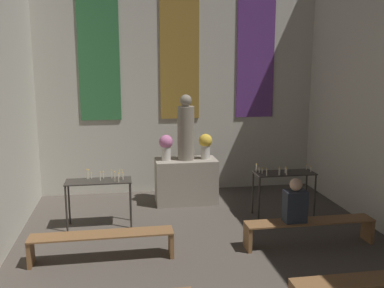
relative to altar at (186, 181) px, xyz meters
The scene contains 11 objects.
wall_back 2.48m from the altar, 90.00° to the left, with size 6.66×0.16×5.43m.
altar is the anchor object (origin of this frame).
statue 1.12m from the altar, ahead, with size 0.36×0.36×1.40m.
flower_vase_left 0.91m from the altar, behind, with size 0.29×0.29×0.55m.
flower_vase_right 0.91m from the altar, ahead, with size 0.29×0.29×0.55m.
candle_rack_left 2.13m from the altar, 148.21° to the right, with size 1.20×0.47×1.07m.
candle_rack_right 2.13m from the altar, 31.91° to the right, with size 1.20×0.47×1.06m.
pew_third_right 4.84m from the altar, 69.45° to the right, with size 2.19×0.36×0.43m.
pew_back_left 3.08m from the altar, 123.46° to the right, with size 2.19×0.36×0.43m.
pew_back_right 3.08m from the altar, 56.54° to the right, with size 2.19×0.36×0.43m.
person_seated 2.95m from the altar, 60.99° to the right, with size 0.36×0.24×0.74m.
Camera 1 is at (-1.34, 1.15, 3.02)m, focal length 40.00 mm.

